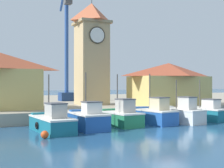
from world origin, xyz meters
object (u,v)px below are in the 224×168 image
at_px(fishing_boat_center, 181,114).
at_px(warehouse_right, 169,83).
at_px(mooring_buoy, 45,135).
at_px(fishing_boat_left_inner, 121,116).
at_px(fishing_boat_mid_right, 205,113).
at_px(clock_tower, 92,51).
at_px(port_crane_near, 66,56).
at_px(fishing_boat_left_outer, 88,119).
at_px(fishing_boat_far_left, 52,122).
at_px(fishing_boat_mid_left, 154,115).

xyz_separation_m(fishing_boat_center, warehouse_right, (4.04, 7.60, 2.77)).
bearing_deg(mooring_buoy, fishing_boat_left_inner, 25.91).
height_order(fishing_boat_mid_right, clock_tower, clock_tower).
xyz_separation_m(fishing_boat_left_inner, fishing_boat_center, (5.81, -0.58, 0.04)).
height_order(port_crane_near, mooring_buoy, port_crane_near).
height_order(warehouse_right, port_crane_near, port_crane_near).
xyz_separation_m(fishing_boat_left_outer, fishing_boat_left_inner, (3.24, 0.83, -0.01)).
distance_m(fishing_boat_mid_right, mooring_buoy, 16.77).
bearing_deg(fishing_boat_left_inner, mooring_buoy, -154.09).
height_order(fishing_boat_mid_right, warehouse_right, warehouse_right).
bearing_deg(fishing_boat_left_inner, port_crane_near, 86.34).
bearing_deg(fishing_boat_mid_right, warehouse_right, 84.25).
xyz_separation_m(fishing_boat_far_left, fishing_boat_mid_left, (9.27, 0.76, 0.08)).
relative_size(fishing_boat_left_outer, port_crane_near, 0.25).
height_order(fishing_boat_left_inner, mooring_buoy, fishing_boat_left_inner).
height_order(clock_tower, mooring_buoy, clock_tower).
distance_m(fishing_boat_mid_left, fishing_boat_mid_right, 6.00).
height_order(clock_tower, warehouse_right, clock_tower).
height_order(fishing_boat_mid_right, mooring_buoy, fishing_boat_mid_right).
distance_m(fishing_boat_left_outer, fishing_boat_mid_right, 12.42).
relative_size(fishing_boat_mid_left, clock_tower, 0.34).
bearing_deg(fishing_boat_far_left, fishing_boat_mid_right, 4.04).
xyz_separation_m(warehouse_right, port_crane_near, (-8.56, 13.02, 3.91)).
relative_size(fishing_boat_left_inner, warehouse_right, 0.49).
bearing_deg(mooring_buoy, fishing_boat_center, 12.68).
xyz_separation_m(fishing_boat_far_left, clock_tower, (7.71, 11.79, 6.64)).
distance_m(fishing_boat_left_outer, clock_tower, 14.24).
bearing_deg(mooring_buoy, port_crane_near, 70.16).
xyz_separation_m(fishing_boat_center, clock_tower, (-4.21, 11.41, 6.56)).
relative_size(clock_tower, port_crane_near, 0.76).
height_order(fishing_boat_left_inner, fishing_boat_center, fishing_boat_left_inner).
relative_size(port_crane_near, mooring_buoy, 34.68).
bearing_deg(fishing_boat_left_outer, fishing_boat_left_inner, 14.37).
height_order(fishing_boat_center, mooring_buoy, fishing_boat_center).
xyz_separation_m(clock_tower, warehouse_right, (8.25, -3.81, -3.78)).
distance_m(fishing_boat_left_outer, fishing_boat_left_inner, 3.34).
bearing_deg(fishing_boat_center, port_crane_near, 102.37).
xyz_separation_m(fishing_boat_left_outer, warehouse_right, (13.08, 7.86, 2.80)).
xyz_separation_m(clock_tower, port_crane_near, (-0.31, 9.21, 0.13)).
bearing_deg(clock_tower, fishing_boat_left_outer, -112.50).
bearing_deg(fishing_boat_center, fishing_boat_far_left, -178.17).
relative_size(fishing_boat_far_left, clock_tower, 0.39).
height_order(fishing_boat_left_outer, fishing_boat_left_inner, fishing_boat_left_outer).
bearing_deg(mooring_buoy, fishing_boat_far_left, 66.54).
bearing_deg(fishing_boat_mid_right, fishing_boat_mid_left, -176.99).
bearing_deg(fishing_boat_center, clock_tower, 110.26).
bearing_deg(fishing_boat_mid_left, fishing_boat_mid_right, 3.01).
xyz_separation_m(fishing_boat_far_left, fishing_boat_left_inner, (6.11, 0.96, 0.04)).
height_order(fishing_boat_far_left, fishing_boat_center, fishing_boat_far_left).
distance_m(fishing_boat_far_left, fishing_boat_center, 11.93).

